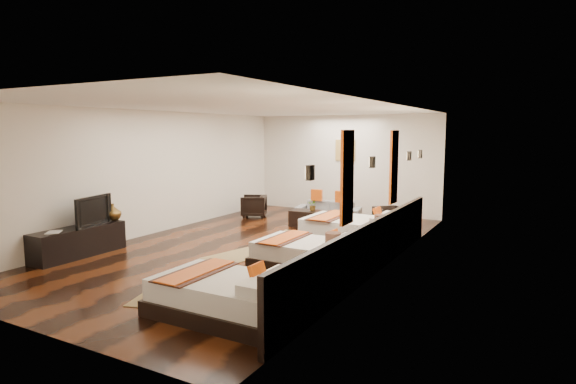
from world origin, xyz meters
The scene contains 30 objects.
floor centered at (0.00, 0.00, 0.00)m, with size 5.50×9.50×0.01m, color black.
ceiling centered at (0.00, 0.00, 2.80)m, with size 5.50×9.50×0.01m, color white.
back_wall centered at (0.00, 4.75, 1.40)m, with size 5.50×0.01×2.80m, color silver.
left_wall centered at (-2.75, 0.00, 1.40)m, with size 0.01×9.50×2.80m, color silver.
right_wall centered at (2.75, 0.00, 1.40)m, with size 0.01×9.50×2.80m, color silver.
headboard_panel centered at (2.71, -0.80, 0.45)m, with size 0.08×6.60×0.90m, color black.
bed_near centered at (1.69, -3.23, 0.25)m, with size 1.94×1.22×0.74m.
bed_mid centered at (1.69, -0.88, 0.25)m, with size 1.89×1.19×0.72m.
bed_far centered at (1.70, 1.20, 0.28)m, with size 2.13×1.34×0.81m.
nightstand_a centered at (2.44, -1.70, 0.30)m, with size 0.44×0.44×0.86m.
nightstand_b centered at (2.45, 0.48, 0.28)m, with size 0.40×0.40×0.79m.
jute_mat_near centered at (0.45, -3.01, 0.01)m, with size 0.75×1.20×0.01m, color olive.
jute_mat_mid centered at (0.11, -0.83, 0.01)m, with size 0.75×1.20×0.01m, color olive.
jute_mat_far centered at (0.25, 1.20, 0.01)m, with size 0.75×1.20×0.01m, color olive.
tv_console centered at (-2.50, -2.25, 0.28)m, with size 0.50×1.80×0.55m, color black.
tv centered at (-2.45, -2.02, 0.83)m, with size 0.99×0.13×0.57m, color black.
book centered at (-2.50, -2.88, 0.56)m, with size 0.23×0.30×0.03m, color black.
figurine centered at (-2.50, -1.43, 0.72)m, with size 0.32×0.32×0.34m, color brown.
sofa centered at (0.09, 3.40, 0.25)m, with size 1.69×0.66×0.49m, color slate.
armchair_left centered at (-1.89, 2.80, 0.30)m, with size 0.64×0.66×0.60m, color black.
armchair_right centered at (1.94, 2.74, 0.29)m, with size 0.62×0.64×0.58m, color black.
coffee_table centered at (0.09, 2.35, 0.20)m, with size 1.00×0.50×0.40m, color black.
table_plant centered at (0.12, 2.40, 0.53)m, with size 0.24×0.21×0.27m, color #305E1F.
orange_panel_a centered at (2.73, -1.90, 1.70)m, with size 0.04×0.40×1.30m, color #D86014.
orange_panel_b centered at (2.73, 0.30, 1.70)m, with size 0.04×0.40×1.30m, color #D86014.
sconce_near centered at (2.70, -3.00, 1.85)m, with size 0.07×0.12×0.18m.
sconce_mid centered at (2.70, -0.80, 1.85)m, with size 0.07×0.12×0.18m.
sconce_far centered at (2.70, 1.40, 1.85)m, with size 0.07×0.12×0.18m.
sconce_lounge centered at (2.70, 2.30, 1.85)m, with size 0.07×0.12×0.18m.
gold_artwork centered at (0.00, 4.73, 1.80)m, with size 0.60×0.04×0.60m, color #AD873F.
Camera 1 is at (5.15, -7.92, 2.32)m, focal length 29.47 mm.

